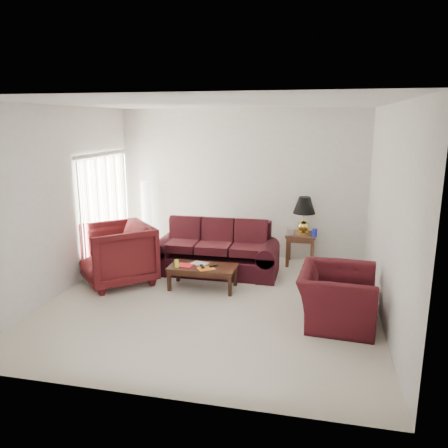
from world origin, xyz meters
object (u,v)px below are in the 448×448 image
floor_lamp (147,217)px  armchair_left (117,254)px  sofa (215,248)px  armchair_right (337,296)px  end_table (300,249)px  coffee_table (203,277)px

floor_lamp → armchair_left: (0.15, -1.76, -0.26)m
sofa → armchair_left: bearing=-152.2°
armchair_right → floor_lamp: bearing=60.9°
sofa → end_table: (1.51, 0.84, -0.16)m
end_table → coffee_table: size_ratio=0.55×
sofa → armchair_right: size_ratio=1.96×
sofa → coffee_table: size_ratio=2.04×
sofa → end_table: bearing=27.6°
armchair_right → armchair_left: bearing=82.6°
floor_lamp → armchair_left: 1.79m
armchair_left → armchair_right: size_ratio=0.98×
end_table → floor_lamp: size_ratio=0.40×
floor_lamp → coffee_table: floor_lamp is taller
end_table → coffee_table: end_table is taller
end_table → armchair_right: size_ratio=0.53×
coffee_table → armchair_right: bearing=-20.0°
floor_lamp → armchair_left: floor_lamp is taller
end_table → armchair_right: (0.62, -2.48, 0.07)m
armchair_left → floor_lamp: bearing=142.0°
sofa → floor_lamp: (-1.69, 0.89, 0.31)m
end_table → floor_lamp: (-3.20, 0.05, 0.47)m
armchair_left → sofa: bearing=76.5°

